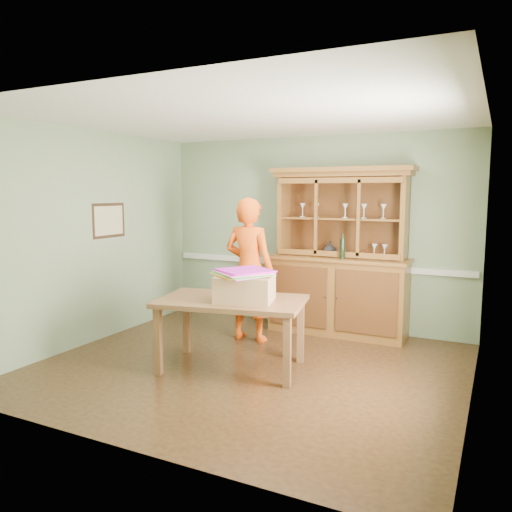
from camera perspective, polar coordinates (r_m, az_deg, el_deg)
The scene contains 14 objects.
floor at distance 5.66m, azimuth -0.75°, elevation -12.54°, with size 4.50×4.50×0.00m, color #4E3319.
ceiling at distance 5.38m, azimuth -0.80°, elevation 15.64°, with size 4.50×4.50×0.00m, color white.
wall_back at distance 7.18m, azimuth 6.51°, elevation 2.70°, with size 4.50×4.50×0.00m, color gray.
wall_left at distance 6.68m, azimuth -18.25°, elevation 2.03°, with size 4.00×4.00×0.00m, color gray.
wall_right at distance 4.78m, azimuth 24.04°, elevation -0.19°, with size 4.00×4.00×0.00m, color gray.
wall_front at distance 3.70m, azimuth -15.01°, elevation -1.82°, with size 4.50×4.50×0.00m, color gray.
chair_rail at distance 7.21m, azimuth 6.39°, elevation -0.88°, with size 4.41×0.05×0.08m, color silver.
framed_map at distance 6.87m, azimuth -16.44°, elevation 3.91°, with size 0.03×0.60×0.46m.
window_panel at distance 4.46m, azimuth 23.71°, elevation 1.28°, with size 0.03×0.96×1.36m.
china_hutch at distance 6.86m, azimuth 9.43°, elevation -2.29°, with size 1.91×0.63×2.25m.
dining_table at distance 5.43m, azimuth -2.81°, elevation -5.86°, with size 1.70×1.22×0.78m.
cardboard_box at distance 5.27m, azimuth -1.29°, elevation -3.72°, with size 0.59×0.47×0.27m, color tan.
kite_stack at distance 5.24m, azimuth -1.49°, elevation -1.92°, with size 0.68×0.68×0.06m.
person at distance 6.44m, azimuth -0.78°, elevation -1.56°, with size 0.68×0.44×1.86m, color #FF5710.
Camera 1 is at (2.42, -4.74, 1.92)m, focal length 35.00 mm.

